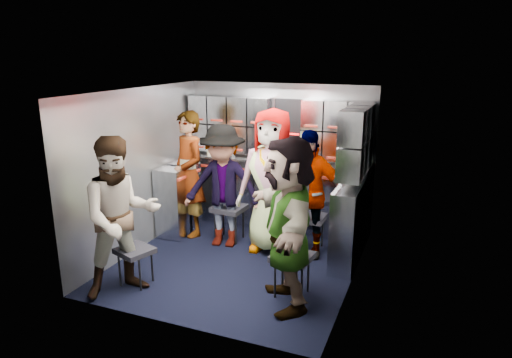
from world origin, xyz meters
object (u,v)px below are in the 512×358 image
at_px(jump_seat_near_right, 292,259).
at_px(attendant_arc_e, 288,223).
at_px(attendant_standing, 189,174).
at_px(jump_seat_mid_right, 310,219).
at_px(attendant_arc_b, 223,186).
at_px(attendant_arc_a, 121,217).
at_px(attendant_arc_c, 272,181).
at_px(jump_seat_mid_left, 229,210).
at_px(jump_seat_near_left, 135,252).
at_px(attendant_arc_d, 307,194).
at_px(jump_seat_center, 276,213).

relative_size(jump_seat_near_right, attendant_arc_e, 0.27).
bearing_deg(attendant_standing, jump_seat_near_right, 3.48).
distance_m(jump_seat_mid_right, attendant_arc_b, 1.22).
height_order(attendant_arc_a, attendant_arc_e, attendant_arc_e).
bearing_deg(attendant_arc_c, jump_seat_mid_left, 172.97).
relative_size(jump_seat_near_left, attendant_arc_b, 0.28).
distance_m(attendant_arc_c, attendant_arc_d, 0.48).
bearing_deg(attendant_arc_e, attendant_arc_b, -161.16).
height_order(jump_seat_center, jump_seat_mid_right, jump_seat_center).
relative_size(jump_seat_mid_right, attendant_standing, 0.26).
distance_m(jump_seat_center, attendant_arc_a, 2.16).
xyz_separation_m(jump_seat_near_left, jump_seat_mid_left, (0.44, 1.54, 0.05)).
bearing_deg(attendant_standing, attendant_arc_b, 18.23).
bearing_deg(jump_seat_mid_left, attendant_arc_a, -104.48).
relative_size(jump_seat_mid_right, attendant_arc_a, 0.27).
height_order(jump_seat_near_left, jump_seat_near_right, jump_seat_near_right).
bearing_deg(attendant_arc_d, attendant_standing, 169.95).
height_order(jump_seat_near_left, jump_seat_mid_left, jump_seat_mid_left).
bearing_deg(jump_seat_center, attendant_arc_c, -90.00).
xyz_separation_m(jump_seat_near_right, attendant_standing, (-1.87, 1.12, 0.47)).
bearing_deg(attendant_arc_c, attendant_arc_e, -63.50).
xyz_separation_m(jump_seat_near_left, attendant_arc_b, (0.44, 1.36, 0.44)).
bearing_deg(jump_seat_mid_left, attendant_arc_e, -46.03).
height_order(attendant_arc_b, attendant_arc_c, attendant_arc_c).
bearing_deg(jump_seat_near_right, jump_seat_near_left, -166.22).
relative_size(jump_seat_near_left, attendant_standing, 0.26).
bearing_deg(jump_seat_center, attendant_arc_e, -66.66).
bearing_deg(attendant_arc_b, jump_seat_mid_left, 82.18).
height_order(jump_seat_center, jump_seat_near_right, jump_seat_center).
xyz_separation_m(jump_seat_mid_right, attendant_standing, (-1.72, -0.12, 0.47)).
bearing_deg(jump_seat_center, jump_seat_mid_right, 2.91).
relative_size(jump_seat_near_left, attendant_arc_d, 0.28).
bearing_deg(jump_seat_mid_left, attendant_standing, -179.79).
bearing_deg(attendant_arc_e, attendant_arc_a, -105.61).
relative_size(jump_seat_mid_right, attendant_arc_b, 0.28).
distance_m(attendant_arc_b, attendant_arc_c, 0.67).
relative_size(attendant_standing, attendant_arc_e, 1.00).
bearing_deg(attendant_arc_e, attendant_arc_d, 157.22).
height_order(jump_seat_mid_left, jump_seat_mid_right, jump_seat_mid_left).
distance_m(jump_seat_mid_right, attendant_arc_e, 1.51).
xyz_separation_m(jump_seat_mid_left, attendant_arc_b, (0.00, -0.18, 0.39)).
distance_m(jump_seat_mid_left, jump_seat_near_right, 1.68).
bearing_deg(attendant_arc_b, jump_seat_near_left, -115.91).
bearing_deg(attendant_arc_a, attendant_arc_e, -36.49).
distance_m(attendant_arc_a, attendant_arc_c, 1.97).
height_order(jump_seat_near_left, attendant_arc_c, attendant_arc_c).
height_order(jump_seat_mid_left, jump_seat_center, jump_seat_center).
xyz_separation_m(attendant_standing, attendant_arc_a, (0.17, -1.71, -0.02)).
distance_m(jump_seat_mid_left, attendant_arc_e, 1.86).
bearing_deg(attendant_arc_a, attendant_arc_b, 23.64).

